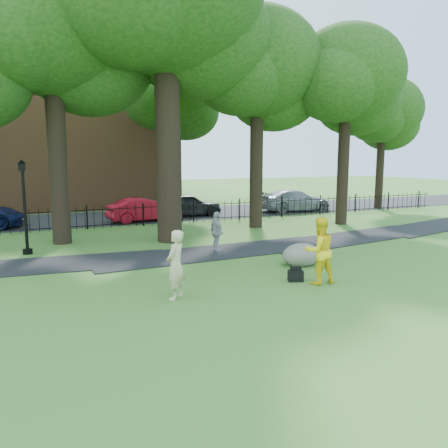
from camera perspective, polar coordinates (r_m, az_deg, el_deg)
name	(u,v)px	position (r m, az deg, el deg)	size (l,w,h in m)	color
ground	(237,280)	(13.67, 1.71, -7.32)	(120.00, 120.00, 0.00)	#3A6B25
footpath	(217,253)	(17.52, -0.92, -3.75)	(36.00, 2.60, 0.03)	black
street	(128,217)	(28.66, -12.40, 0.91)	(80.00, 7.00, 0.02)	black
iron_fence	(143,215)	(24.71, -10.52, 1.16)	(44.00, 0.04, 1.20)	black
brick_building	(50,127)	(35.93, -21.81, 11.63)	(18.00, 8.00, 12.00)	brown
big_tree	(168,6)	(20.81, -7.34, 26.45)	(10.08, 8.61, 14.37)	black
tree_row	(168,61)	(21.62, -7.27, 20.31)	(26.82, 7.96, 12.42)	black
woman	(176,265)	(11.76, -6.32, -5.30)	(0.68, 0.45, 1.87)	#C9B88A
man	(319,251)	(13.38, 12.33, -3.42)	(0.98, 0.77, 2.02)	yellow
pedestrian	(217,232)	(17.50, -0.94, -1.03)	(0.96, 0.40, 1.64)	#9A9A9E
boulder	(302,253)	(15.67, 10.11, -3.80)	(1.43, 1.08, 0.84)	#6B6559
lamppost	(25,208)	(18.64, -24.59, 1.86)	(0.37, 0.37, 3.69)	black
backpack	(296,276)	(13.67, 9.33, -6.70)	(0.45, 0.28, 0.34)	black
red_bag	(299,250)	(17.65, 9.73, -3.38)	(0.35, 0.22, 0.24)	maroon
red_sedan	(144,210)	(26.26, -10.37, 1.85)	(1.51, 4.32, 1.42)	maroon
grey_car	(187,205)	(28.30, -4.85, 2.52)	(1.77, 4.40, 1.50)	black
silver_car	(295,201)	(31.18, 9.24, 3.02)	(2.12, 5.22, 1.52)	gray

